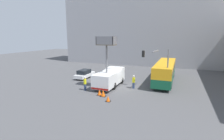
# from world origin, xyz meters

# --- Properties ---
(ground_plane) EXTENTS (120.00, 120.00, 0.00)m
(ground_plane) POSITION_xyz_m (0.00, 0.00, 0.00)
(ground_plane) COLOR #4C4C4F
(building_backdrop_far) EXTENTS (44.00, 10.00, 18.99)m
(building_backdrop_far) POSITION_xyz_m (0.00, 23.23, 9.50)
(building_backdrop_far) COLOR #9E9EA3
(building_backdrop_far) RESTS_ON ground_plane
(utility_truck) EXTENTS (2.48, 6.64, 7.14)m
(utility_truck) POSITION_xyz_m (-1.34, -0.79, 1.50)
(utility_truck) COLOR white
(utility_truck) RESTS_ON ground_plane
(city_bus) EXTENTS (2.58, 12.28, 3.13)m
(city_bus) POSITION_xyz_m (5.82, 5.01, 1.84)
(city_bus) COLOR #145638
(city_bus) RESTS_ON ground_plane
(traffic_light_pole) EXTENTS (3.57, 3.32, 5.53)m
(traffic_light_pole) POSITION_xyz_m (5.21, 0.23, 3.77)
(traffic_light_pole) COLOR slate
(traffic_light_pole) RESTS_ON ground_plane
(road_worker_near_truck) EXTENTS (0.38, 0.38, 1.92)m
(road_worker_near_truck) POSITION_xyz_m (-3.69, -3.71, 0.97)
(road_worker_near_truck) COLOR navy
(road_worker_near_truck) RESTS_ON ground_plane
(road_worker_directing) EXTENTS (0.38, 0.38, 1.89)m
(road_worker_directing) POSITION_xyz_m (2.13, -0.47, 0.95)
(road_worker_directing) COLOR navy
(road_worker_directing) RESTS_ON ground_plane
(traffic_cone_near_truck) EXTENTS (0.61, 0.61, 0.70)m
(traffic_cone_near_truck) POSITION_xyz_m (-1.06, -4.77, 0.33)
(traffic_cone_near_truck) COLOR black
(traffic_cone_near_truck) RESTS_ON ground_plane
(traffic_cone_mid_road) EXTENTS (0.55, 0.55, 0.63)m
(traffic_cone_mid_road) POSITION_xyz_m (0.75, -6.35, 0.30)
(traffic_cone_mid_road) COLOR black
(traffic_cone_mid_road) RESTS_ON ground_plane
(traffic_cone_far_side) EXTENTS (0.67, 0.67, 0.76)m
(traffic_cone_far_side) POSITION_xyz_m (-0.46, -4.99, 0.36)
(traffic_cone_far_side) COLOR black
(traffic_cone_far_side) RESTS_ON ground_plane
(parked_car_curbside) EXTENTS (1.71, 4.46, 1.49)m
(parked_car_curbside) POSITION_xyz_m (-7.35, 2.40, 0.75)
(parked_car_curbside) COLOR silver
(parked_car_curbside) RESTS_ON ground_plane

